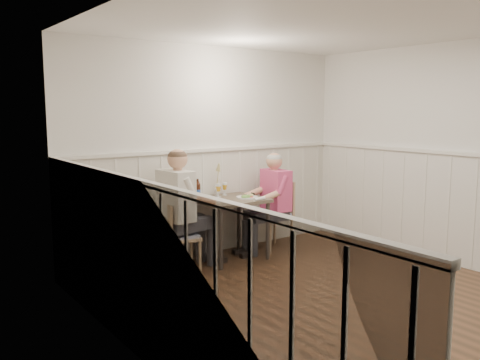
{
  "coord_description": "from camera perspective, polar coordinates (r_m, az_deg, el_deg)",
  "views": [
    {
      "loc": [
        -3.5,
        -3.12,
        1.83
      ],
      "look_at": [
        0.0,
        1.64,
        1.0
      ],
      "focal_mm": 38.0,
      "sensor_mm": 36.0,
      "label": 1
    }
  ],
  "objects": [
    {
      "name": "chair_left",
      "position": [
        5.82,
        -6.98,
        -6.04
      ],
      "size": [
        0.45,
        0.45,
        0.78
      ],
      "color": "tan",
      "rests_on": "ground"
    },
    {
      "name": "diner_cream",
      "position": [
        5.8,
        -6.82,
        -4.38
      ],
      "size": [
        0.68,
        0.47,
        1.41
      ],
      "color": "#3F3F47",
      "rests_on": "ground"
    },
    {
      "name": "wainscot",
      "position": [
        5.29,
        6.11,
        -4.5
      ],
      "size": [
        4.0,
        4.49,
        1.34
      ],
      "color": "beige",
      "rests_on": "ground"
    },
    {
      "name": "ground_plane",
      "position": [
        5.03,
        11.43,
        -13.51
      ],
      "size": [
        4.5,
        4.5,
        0.0
      ],
      "primitive_type": "plane",
      "color": "#422D1C"
    },
    {
      "name": "rolled_napkin",
      "position": [
        6.04,
        2.2,
        -2.12
      ],
      "size": [
        0.18,
        0.07,
        0.04
      ],
      "color": "white",
      "rests_on": "dining_table"
    },
    {
      "name": "beer_glass_b",
      "position": [
        6.24,
        -2.44,
        -0.94
      ],
      "size": [
        0.07,
        0.07,
        0.17
      ],
      "color": "silver",
      "rests_on": "dining_table"
    },
    {
      "name": "man_in_pink",
      "position": [
        6.56,
        3.73,
        -3.32
      ],
      "size": [
        0.63,
        0.44,
        1.3
      ],
      "color": "#3F3F47",
      "rests_on": "ground"
    },
    {
      "name": "beer_bottle",
      "position": [
        6.13,
        -4.77,
        -1.14
      ],
      "size": [
        0.07,
        0.07,
        0.25
      ],
      "color": "black",
      "rests_on": "dining_table"
    },
    {
      "name": "beer_glass_a",
      "position": [
        6.39,
        -1.73,
        -0.77
      ],
      "size": [
        0.06,
        0.06,
        0.16
      ],
      "color": "silver",
      "rests_on": "dining_table"
    },
    {
      "name": "plate_man",
      "position": [
        6.18,
        0.77,
        -1.86
      ],
      "size": [
        0.26,
        0.26,
        0.07
      ],
      "color": "white",
      "rests_on": "dining_table"
    },
    {
      "name": "room_shell",
      "position": [
        4.69,
        11.94,
        4.02
      ],
      "size": [
        4.04,
        4.54,
        2.6
      ],
      "color": "silver",
      "rests_on": "ground"
    },
    {
      "name": "chair_right",
      "position": [
        6.72,
        4.05,
        -3.58
      ],
      "size": [
        0.43,
        0.43,
        0.89
      ],
      "color": "tan",
      "rests_on": "ground"
    },
    {
      "name": "grass_vase",
      "position": [
        6.33,
        -2.64,
        -0.06
      ],
      "size": [
        0.05,
        0.05,
        0.43
      ],
      "color": "silver",
      "rests_on": "dining_table"
    },
    {
      "name": "dining_table",
      "position": [
        6.18,
        -1.1,
        -3.11
      ],
      "size": [
        0.79,
        0.7,
        0.75
      ],
      "color": "#4E4236",
      "rests_on": "ground"
    },
    {
      "name": "gingham_mat",
      "position": [
        6.11,
        -4.54,
        -2.17
      ],
      "size": [
        0.34,
        0.28,
        0.01
      ],
      "color": "#7281C5",
      "rests_on": "dining_table"
    },
    {
      "name": "plate_diner",
      "position": [
        5.97,
        -3.2,
        -2.25
      ],
      "size": [
        0.24,
        0.24,
        0.06
      ],
      "color": "white",
      "rests_on": "dining_table"
    }
  ]
}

